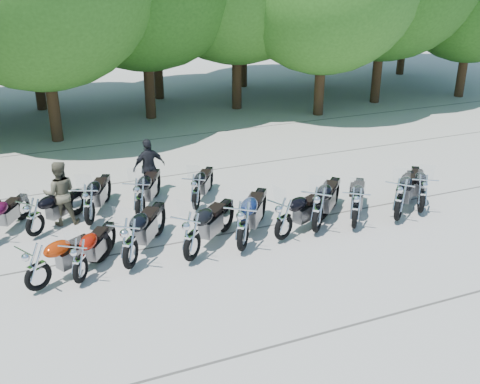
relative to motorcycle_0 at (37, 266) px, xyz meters
name	(u,v)px	position (x,y,z in m)	size (l,w,h in m)	color
ground	(264,258)	(4.97, -0.48, -0.62)	(90.00, 90.00, 0.00)	#9E998F
motorcycle_0	(37,266)	(0.00, 0.00, 0.00)	(0.67, 2.20, 1.25)	#9C2705
motorcycle_1	(79,260)	(0.86, -0.01, -0.03)	(0.64, 2.10, 1.19)	#8E1105
motorcycle_2	(130,242)	(1.98, 0.16, 0.08)	(0.76, 2.48, 1.40)	black
motorcycle_3	(192,236)	(3.35, -0.03, 0.08)	(0.75, 2.47, 1.40)	black
motorcycle_4	(243,225)	(4.61, -0.03, 0.10)	(0.78, 2.56, 1.45)	#0E193D
motorcycle_5	(284,218)	(5.75, 0.10, 0.02)	(0.69, 2.28, 1.29)	black
motorcycle_6	(318,209)	(6.72, 0.15, 0.08)	(0.76, 2.49, 1.41)	black
motorcycle_7	(356,207)	(7.73, 0.00, 0.02)	(0.69, 2.27, 1.28)	black
motorcycle_8	(400,199)	(9.04, -0.06, 0.06)	(0.74, 2.43, 1.37)	black
motorcycle_9	(422,193)	(9.92, 0.12, 0.02)	(0.69, 2.26, 1.28)	black
motorcycle_11	(34,216)	(0.10, 2.62, -0.03)	(0.64, 2.10, 1.19)	black
motorcycle_12	(89,204)	(1.46, 2.74, 0.03)	(0.70, 2.31, 1.31)	black
motorcycle_13	(140,198)	(2.75, 2.59, 0.05)	(0.72, 2.37, 1.34)	black
motorcycle_14	(196,191)	(4.32, 2.62, -0.02)	(0.65, 2.12, 1.20)	black
rider_1	(60,193)	(0.82, 3.23, 0.24)	(0.84, 0.66, 1.73)	brown
rider_2	(149,167)	(3.44, 4.31, 0.23)	(1.00, 0.42, 1.70)	black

